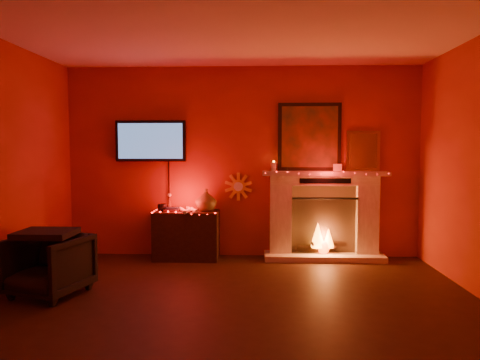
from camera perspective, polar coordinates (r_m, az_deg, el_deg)
The scene contains 6 objects.
room at distance 3.61m, azimuth -1.20°, elevation 1.30°, with size 5.00×5.00×5.00m.
fireplace at distance 6.11m, azimuth 11.00°, elevation -3.55°, with size 1.72×0.40×2.18m.
tv at distance 6.24m, azimuth -11.80°, elevation 5.09°, with size 1.00×0.07×1.24m.
sunburst_clock at distance 6.11m, azimuth -0.21°, elevation -0.88°, with size 0.40×0.03×0.40m.
console_table at distance 6.05m, azimuth -6.95°, elevation -6.78°, with size 0.89×0.54×0.98m.
armchair at distance 4.97m, azimuth -24.06°, elevation -10.34°, with size 0.68×0.70×0.64m, color black.
Camera 1 is at (0.23, -3.60, 1.52)m, focal length 32.00 mm.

